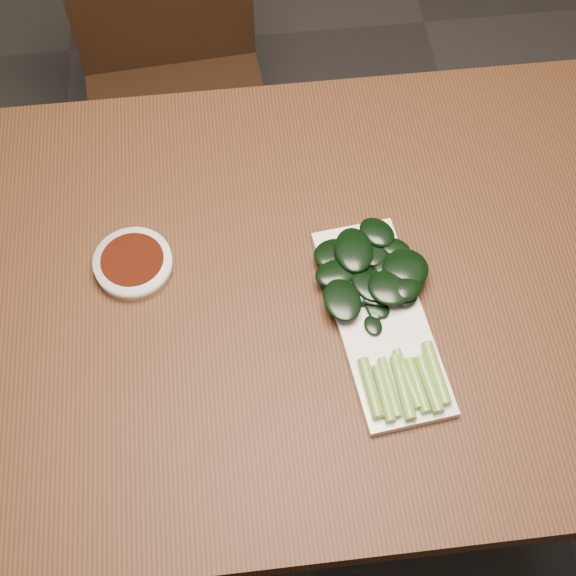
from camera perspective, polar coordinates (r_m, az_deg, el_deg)
The scene contains 6 objects.
ground at distance 1.88m, azimuth 0.88°, elevation -11.18°, with size 6.00×6.00×0.00m, color #2D2B2B.
table at distance 1.25m, azimuth 1.30°, elevation -1.27°, with size 1.40×0.80×0.75m.
chair_far at distance 1.82m, azimuth -8.10°, elevation 14.30°, with size 0.42×0.42×0.89m.
sauce_bowl at distance 1.21m, azimuth -10.94°, elevation 1.71°, with size 0.12×0.12×0.03m.
serving_plate at distance 1.16m, azimuth 6.61°, elevation -2.29°, with size 0.16×0.34×0.01m.
gai_lan at distance 1.16m, azimuth 6.47°, elevation -0.44°, with size 0.18×0.33×0.03m.
Camera 1 is at (-0.10, -0.59, 1.78)m, focal length 50.00 mm.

